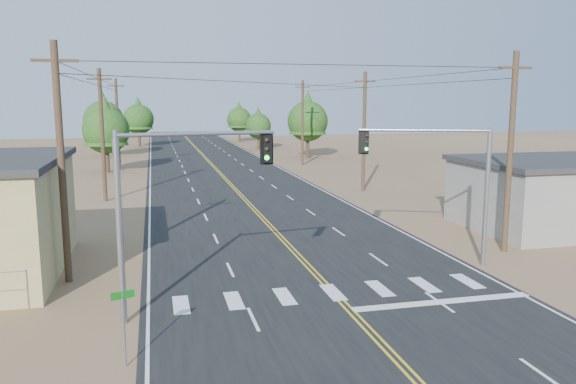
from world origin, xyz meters
name	(u,v)px	position (x,y,z in m)	size (l,w,h in m)	color
road	(245,200)	(0.00, 30.00, 0.01)	(15.00, 200.00, 0.02)	black
utility_pole_left_near	(61,162)	(-10.50, 12.00, 5.12)	(1.80, 0.30, 10.00)	#4C3826
utility_pole_left_mid	(102,134)	(-10.50, 32.00, 5.12)	(1.80, 0.30, 10.00)	#4C3826
utility_pole_left_far	(118,124)	(-10.50, 52.00, 5.12)	(1.80, 0.30, 10.00)	#4C3826
utility_pole_right_near	(510,151)	(10.50, 12.00, 5.12)	(1.80, 0.30, 10.00)	#4C3826
utility_pole_right_mid	(364,131)	(10.50, 32.00, 5.12)	(1.80, 0.30, 10.00)	#4C3826
utility_pole_right_far	(303,122)	(10.50, 52.00, 5.12)	(1.80, 0.30, 10.00)	#4C3826
signal_mast_left	(167,192)	(-6.39, 6.98, 4.52)	(5.62, 1.07, 6.66)	gray
signal_mast_right	(448,171)	(6.38, 10.65, 4.41)	(5.58, 2.40, 6.45)	gray
street_sign	(124,316)	(-7.80, 3.39, 1.52)	(0.65, 0.23, 2.27)	gray
tree_left_near	(106,126)	(-11.61, 50.20, 4.98)	(4.89, 4.89, 8.15)	#3F2D1E
tree_left_mid	(103,117)	(-13.21, 67.82, 5.47)	(5.37, 5.37, 8.94)	#3F2D1E
tree_left_far	(138,116)	(-9.00, 84.64, 5.07)	(4.98, 4.98, 8.29)	#3F2D1E
tree_right_near	(308,117)	(13.33, 59.93, 5.47)	(5.36, 5.36, 8.94)	#3F2D1E
tree_right_mid	(258,123)	(9.45, 75.04, 4.08)	(4.01, 4.01, 6.68)	#3F2D1E
tree_right_far	(239,117)	(9.00, 92.14, 4.61)	(4.52, 4.52, 7.53)	#3F2D1E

